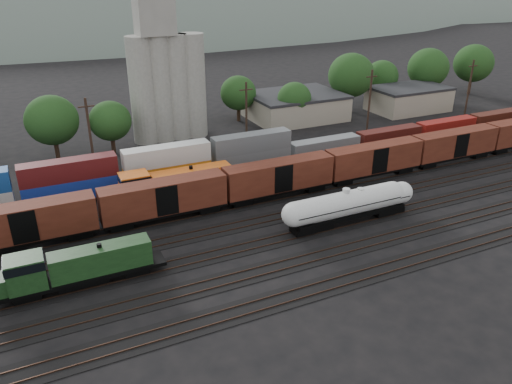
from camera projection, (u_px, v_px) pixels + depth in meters
name	position (u px, v px, depth m)	size (l,w,h in m)	color
ground	(231.00, 228.00, 59.01)	(600.00, 600.00, 0.00)	black
tracks	(231.00, 227.00, 58.99)	(180.00, 33.20, 0.20)	black
green_locomotive	(71.00, 267.00, 46.80)	(15.74, 2.78, 4.17)	black
tank_car_a	(345.00, 205.00, 58.71)	(16.69, 2.99, 4.37)	silver
tank_car_b	(359.00, 203.00, 59.59)	(15.43, 2.76, 4.04)	silver
orange_locomotive	(169.00, 184.00, 64.51)	(17.71, 2.95, 4.43)	black
boxcar_string	(224.00, 186.00, 62.33)	(153.60, 2.90, 4.20)	black
container_wall	(205.00, 162.00, 71.17)	(178.40, 2.60, 5.80)	black
grain_silo	(166.00, 75.00, 85.35)	(13.40, 5.00, 29.00)	gray
industrial_sheds	(189.00, 123.00, 89.61)	(119.38, 17.26, 5.10)	#9E937F
tree_band	(135.00, 101.00, 86.59)	(164.99, 18.41, 14.27)	black
utility_poles	(173.00, 128.00, 74.60)	(122.20, 0.36, 12.00)	black
distant_hills	(98.00, 59.00, 291.15)	(860.00, 286.00, 130.00)	#59665B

